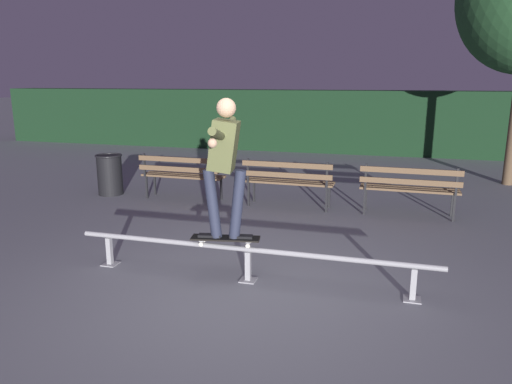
% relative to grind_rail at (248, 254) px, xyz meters
% --- Properties ---
extents(ground_plane, '(90.00, 90.00, 0.00)m').
position_rel_grind_rail_xyz_m(ground_plane, '(-0.00, -0.28, -0.32)').
color(ground_plane, slate).
extents(hedge_backdrop, '(24.00, 1.20, 1.91)m').
position_rel_grind_rail_xyz_m(hedge_backdrop, '(-0.00, 10.35, 0.64)').
color(hedge_backdrop, black).
rests_on(hedge_backdrop, ground).
extents(grind_rail, '(4.21, 0.18, 0.41)m').
position_rel_grind_rail_xyz_m(grind_rail, '(0.00, 0.00, 0.00)').
color(grind_rail, '#9E9EA3').
rests_on(grind_rail, ground).
extents(skateboard, '(0.80, 0.34, 0.09)m').
position_rel_grind_rail_xyz_m(skateboard, '(-0.27, 0.00, 0.16)').
color(skateboard, black).
rests_on(skateboard, grind_rail).
extents(skateboarder, '(0.63, 1.39, 1.56)m').
position_rel_grind_rail_xyz_m(skateboarder, '(-0.26, 0.00, 1.10)').
color(skateboarder, black).
rests_on(skateboarder, skateboard).
extents(park_bench_leftmost, '(1.61, 0.44, 0.88)m').
position_rel_grind_rail_xyz_m(park_bench_leftmost, '(-2.28, 3.22, 0.22)').
color(park_bench_leftmost, black).
rests_on(park_bench_leftmost, ground).
extents(park_bench_left_center, '(1.61, 0.44, 0.88)m').
position_rel_grind_rail_xyz_m(park_bench_left_center, '(-0.23, 3.22, 0.22)').
color(park_bench_left_center, black).
rests_on(park_bench_left_center, ground).
extents(park_bench_right_center, '(1.61, 0.44, 0.88)m').
position_rel_grind_rail_xyz_m(park_bench_right_center, '(1.81, 3.22, 0.22)').
color(park_bench_right_center, black).
rests_on(park_bench_right_center, ground).
extents(trash_can, '(0.52, 0.52, 0.80)m').
position_rel_grind_rail_xyz_m(trash_can, '(-3.85, 3.27, 0.09)').
color(trash_can, black).
rests_on(trash_can, ground).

